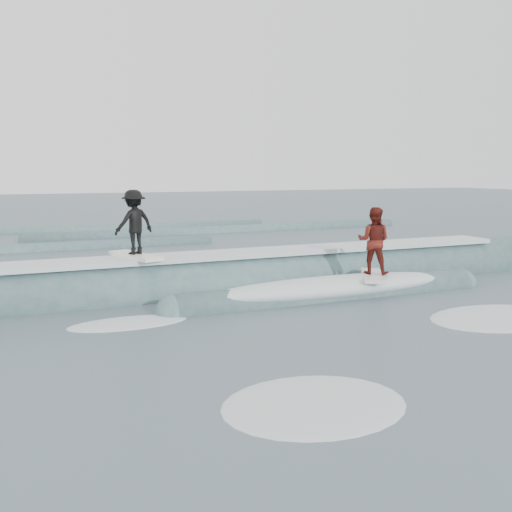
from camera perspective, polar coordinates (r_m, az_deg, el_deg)
name	(u,v)px	position (r m, az deg, el deg)	size (l,w,h in m)	color
ground	(294,313)	(14.02, 3.78, -5.74)	(160.00, 160.00, 0.00)	#3B4F56
breaking_wave	(254,288)	(16.76, -0.15, -3.19)	(23.36, 3.82, 2.08)	#38575F
surfer_black	(134,225)	(15.76, -12.09, 3.07)	(1.28, 2.07, 1.84)	white
surfer_red	(374,244)	(16.26, 11.67, 1.23)	(1.48, 2.01, 1.97)	silver
whitewater	(414,333)	(12.80, 15.49, -7.44)	(12.12, 7.57, 0.10)	silver
far_swells	(119,238)	(30.36, -13.54, 1.76)	(35.46, 8.65, 0.80)	#38575F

